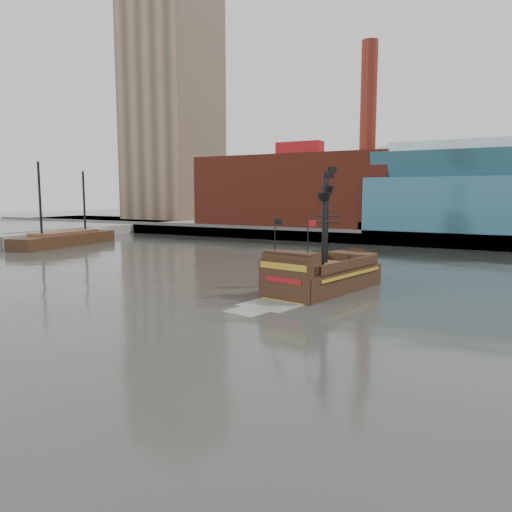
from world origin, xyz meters
The scene contains 7 objects.
ground centered at (0.00, 0.00, 0.00)m, with size 400.00×400.00×0.00m, color #262924.
promenade_far centered at (0.00, 92.00, 1.00)m, with size 220.00×60.00×2.00m, color slate.
seawall centered at (0.00, 62.50, 1.30)m, with size 220.00×1.00×2.60m, color #4C4C49.
pier centered at (-58.00, 30.00, 1.00)m, with size 6.00×40.00×2.00m, color slate.
skyline centered at (5.21, 84.56, 24.55)m, with size 149.00×45.00×62.00m.
pirate_ship centered at (5.18, 18.04, 1.14)m, with size 7.87×17.46×12.61m.
docked_vessel centered at (-50.34, 34.37, 0.96)m, with size 8.65×22.66×15.05m.
Camera 1 is at (22.58, -25.87, 9.16)m, focal length 35.00 mm.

